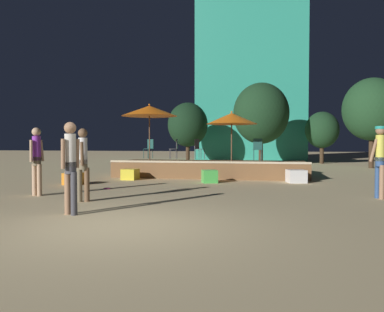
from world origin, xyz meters
name	(u,v)px	position (x,y,z in m)	size (l,w,h in m)	color
ground_plane	(117,226)	(0.00, 0.00, 0.00)	(120.00, 120.00, 0.00)	#D1B784
wooden_deck	(211,169)	(0.16, 10.02, 0.33)	(8.08, 2.90, 0.73)	brown
patio_umbrella_0	(232,119)	(1.16, 8.87, 2.43)	(2.03, 2.03, 2.73)	brown
patio_umbrella_1	(149,111)	(-2.32, 9.05, 2.80)	(2.35, 2.35, 3.11)	brown
cube_seat_0	(210,176)	(0.49, 7.44, 0.23)	(0.67, 0.67, 0.47)	#4CC651
cube_seat_1	(130,174)	(-2.76, 7.93, 0.21)	(0.61, 0.61, 0.43)	yellow
cube_seat_2	(296,176)	(3.61, 8.08, 0.24)	(0.76, 0.76, 0.47)	white
cube_seat_3	(74,179)	(-4.08, 5.92, 0.20)	(0.66, 0.66, 0.41)	orange
person_0	(380,156)	(5.43, 4.40, 1.11)	(0.57, 0.31, 1.90)	#2D4C7F
person_1	(83,161)	(-1.91, 2.43, 1.00)	(0.30, 0.54, 1.81)	#72664C
person_2	(37,158)	(-3.67, 3.16, 1.05)	(0.31, 0.49, 1.88)	tan
person_3	(70,163)	(-1.33, 0.81, 1.05)	(0.30, 0.46, 1.87)	#997051
bistro_chair_0	(258,147)	(2.18, 9.39, 1.28)	(0.40, 0.40, 0.90)	#1E4C47
bistro_chair_1	(175,147)	(-1.57, 10.56, 1.28)	(0.40, 0.40, 0.90)	#47474C
bistro_chair_2	(198,147)	(-0.50, 10.57, 1.28)	(0.45, 0.45, 0.90)	#47474C
bistro_chair_3	(149,147)	(-2.88, 10.80, 1.28)	(0.45, 0.45, 0.90)	#1E4C47
frisbee_disc	(107,188)	(-2.40, 4.92, 0.02)	(0.22, 0.22, 0.03)	#E54C99
background_tree_0	(372,109)	(8.48, 17.17, 3.40)	(3.28, 3.28, 5.21)	#3D2B1C
background_tree_1	(322,130)	(6.35, 21.61, 2.37)	(2.33, 2.33, 3.67)	#3D2B1C
background_tree_2	(261,114)	(2.15, 19.19, 3.41)	(3.68, 3.68, 5.44)	#3D2B1C
background_tree_3	(188,125)	(-3.15, 20.77, 2.79)	(2.93, 2.93, 4.42)	#3D2B1C
distant_building	(251,67)	(1.21, 26.13, 7.91)	(8.92, 4.33, 15.83)	teal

